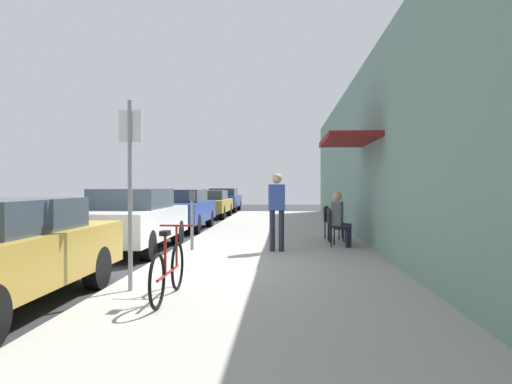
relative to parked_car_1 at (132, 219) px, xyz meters
name	(u,v)px	position (x,y,z in m)	size (l,w,h in m)	color
ground_plane	(146,271)	(1.10, -2.57, -0.76)	(60.00, 60.00, 0.00)	#2D2D30
sidewalk_slab	(273,253)	(3.35, -0.57, -0.70)	(4.50, 32.00, 0.12)	#9E9B93
building_facade	(383,150)	(5.74, -0.56, 1.56)	(1.40, 32.00, 4.65)	gray
parked_car_1	(132,219)	(0.00, 0.00, 0.00)	(1.80, 4.40, 1.48)	silver
parked_car_2	(181,209)	(0.00, 5.40, -0.02)	(1.80, 4.40, 1.41)	navy
parked_car_3	(210,203)	(0.00, 11.79, -0.07)	(1.80, 4.40, 1.32)	#A58433
parked_car_4	(224,199)	(0.00, 17.09, -0.04)	(1.80, 4.40, 1.38)	navy
parking_meter	(192,215)	(1.55, -0.54, 0.12)	(0.12, 0.10, 1.32)	slate
street_sign	(130,179)	(1.50, -4.66, 0.88)	(0.32, 0.06, 2.60)	gray
bicycle_0	(168,271)	(2.13, -5.10, -0.28)	(0.46, 1.71, 0.90)	black
cafe_chair_0	(337,225)	(4.85, 0.26, -0.14)	(0.55, 0.55, 0.87)	black
seated_patron_0	(340,217)	(4.91, 0.25, 0.05)	(0.50, 0.45, 1.29)	#232838
cafe_chair_1	(333,222)	(4.85, 1.12, -0.14)	(0.44, 0.44, 0.87)	black
cafe_chair_2	(331,220)	(4.85, 1.91, -0.14)	(0.55, 0.55, 0.87)	black
pedestrian_standing	(277,205)	(3.44, -0.66, 0.36)	(0.36, 0.22, 1.70)	#232838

